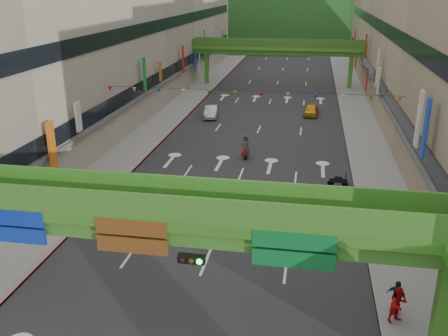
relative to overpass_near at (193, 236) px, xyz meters
name	(u,v)px	position (x,y,z in m)	size (l,w,h in m)	color
road_slab	(267,108)	(-0.93, 44.62, -5.20)	(18.00, 140.00, 0.02)	#28282B
sidewalk_left	(183,104)	(-11.93, 44.62, -5.13)	(4.00, 140.00, 0.15)	gray
sidewalk_right	(356,111)	(10.07, 44.62, -5.13)	(4.00, 140.00, 0.15)	gray
curb_left	(197,105)	(-10.03, 44.62, -5.12)	(0.20, 140.00, 0.18)	#CC5959
curb_right	(341,111)	(8.17, 44.62, -5.12)	(0.20, 140.00, 0.18)	gray
building_row_left	(120,29)	(-19.86, 44.62, 4.25)	(12.80, 95.00, 19.00)	#9E937F
building_row_right	(435,34)	(18.00, 44.62, 4.25)	(12.80, 95.00, 19.00)	gray
overpass_near	(193,236)	(0.00, 0.00, 0.00)	(28.00, 12.27, 7.10)	#4C9E2D
overpass_far	(278,51)	(-0.93, 59.62, 0.20)	(28.00, 2.20, 7.10)	#4C9E2D
hill_left	(253,32)	(-15.93, 154.62, -5.21)	(168.00, 140.00, 112.00)	#1C4419
hill_right	(370,29)	(24.07, 174.62, -5.21)	(208.00, 176.00, 128.00)	#1C4419
bunting_string	(248,94)	(-0.93, 24.62, 0.75)	(26.00, 0.36, 0.47)	black
scooter_rider_left	(146,224)	(-5.10, 8.77, -4.26)	(0.98, 1.59, 1.92)	gray
scooter_rider_far	(246,147)	(-1.10, 24.90, -4.10)	(0.97, 1.59, 2.16)	maroon
parked_scooter_row	(340,197)	(6.87, 16.13, -4.68)	(1.60, 7.15, 1.08)	black
car_silver	(211,112)	(-7.06, 38.92, -4.52)	(1.45, 4.16, 1.37)	#B5B5BD
car_yellow	(311,110)	(4.55, 41.94, -4.53)	(1.60, 3.98, 1.35)	orange
pedestrian_red	(398,307)	(8.87, 2.78, -4.31)	(0.87, 0.67, 1.78)	#BD0A0E
pedestrian_dark	(396,300)	(8.87, 3.44, -4.35)	(1.00, 0.42, 1.71)	black
pedestrian_blue	(380,238)	(8.87, 9.76, -4.42)	(0.74, 0.47, 1.58)	#393D5D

